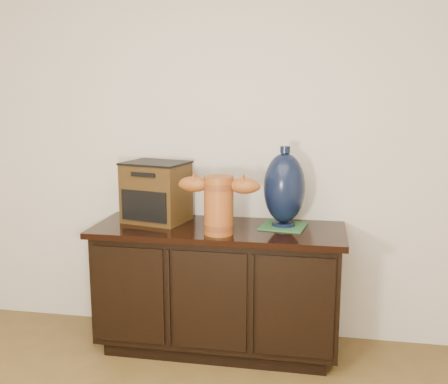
% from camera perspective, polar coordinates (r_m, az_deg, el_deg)
% --- Properties ---
extents(sideboard, '(1.46, 0.56, 0.75)m').
position_cam_1_polar(sideboard, '(3.17, -0.62, -10.30)').
color(sideboard, black).
rests_on(sideboard, ground).
extents(terracotta_vessel, '(0.45, 0.17, 0.32)m').
position_cam_1_polar(terracotta_vessel, '(2.87, -0.58, -1.06)').
color(terracotta_vessel, '#9F501C').
rests_on(terracotta_vessel, sideboard).
extents(tv_radio, '(0.42, 0.37, 0.36)m').
position_cam_1_polar(tv_radio, '(3.18, -7.39, 0.02)').
color(tv_radio, '#3C280F').
rests_on(tv_radio, sideboard).
extents(green_mat, '(0.28, 0.28, 0.01)m').
position_cam_1_polar(green_mat, '(3.08, 6.49, -3.70)').
color(green_mat, '#2C6234').
rests_on(green_mat, sideboard).
extents(lamp_base, '(0.27, 0.27, 0.46)m').
position_cam_1_polar(lamp_base, '(3.03, 6.58, 0.40)').
color(lamp_base, black).
rests_on(lamp_base, green_mat).
extents(spray_can, '(0.07, 0.07, 0.19)m').
position_cam_1_polar(spray_can, '(3.24, -0.88, -1.23)').
color(spray_can, '#54110E').
rests_on(spray_can, sideboard).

